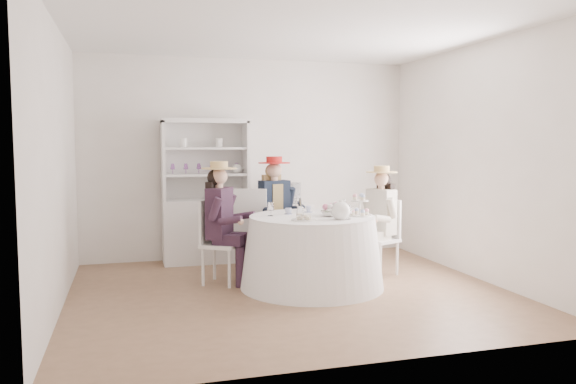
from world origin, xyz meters
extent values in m
plane|color=brown|center=(0.00, 0.00, 0.00)|extent=(4.50, 4.50, 0.00)
plane|color=white|center=(0.00, 0.00, 2.70)|extent=(4.50, 4.50, 0.00)
plane|color=silver|center=(0.00, 2.00, 1.35)|extent=(4.50, 0.00, 4.50)
plane|color=silver|center=(0.00, -2.00, 1.35)|extent=(4.50, 0.00, 4.50)
plane|color=silver|center=(-2.25, 0.00, 1.35)|extent=(0.00, 4.50, 4.50)
plane|color=silver|center=(2.25, 0.00, 1.35)|extent=(0.00, 4.50, 4.50)
cone|color=white|center=(0.28, 0.15, 0.38)|extent=(1.56, 1.56, 0.76)
cylinder|color=white|center=(0.28, 0.15, 0.77)|extent=(1.36, 1.36, 0.02)
cube|color=silver|center=(-0.65, 1.75, 0.42)|extent=(1.18, 0.80, 0.83)
cube|color=silver|center=(-0.65, 1.93, 1.34)|extent=(1.04, 0.45, 1.02)
cube|color=silver|center=(-0.65, 1.75, 1.85)|extent=(1.18, 0.80, 0.06)
cube|color=silver|center=(-1.18, 1.75, 1.34)|extent=(0.19, 0.40, 1.02)
cube|color=silver|center=(-0.11, 1.75, 1.34)|extent=(0.19, 0.40, 1.02)
cube|color=silver|center=(-0.65, 1.75, 1.15)|extent=(1.10, 0.73, 0.03)
cube|color=silver|center=(-0.65, 1.75, 1.50)|extent=(1.10, 0.73, 0.03)
sphere|color=white|center=(-0.23, 1.75, 1.23)|extent=(0.13, 0.13, 0.13)
cube|color=silver|center=(0.48, 1.66, 0.38)|extent=(0.54, 0.54, 0.76)
cylinder|color=black|center=(0.48, 1.66, 0.89)|extent=(0.35, 0.35, 0.28)
cube|color=silver|center=(-0.64, 0.56, 0.44)|extent=(0.53, 0.53, 0.04)
cylinder|color=silver|center=(-0.59, 0.34, 0.21)|extent=(0.03, 0.03, 0.43)
cylinder|color=silver|center=(-0.43, 0.60, 0.21)|extent=(0.03, 0.03, 0.43)
cylinder|color=silver|center=(-0.85, 0.51, 0.21)|extent=(0.03, 0.03, 0.43)
cylinder|color=silver|center=(-0.69, 0.77, 0.21)|extent=(0.03, 0.03, 0.43)
cube|color=silver|center=(-0.79, 0.65, 0.70)|extent=(0.22, 0.33, 0.48)
cube|color=black|center=(-0.66, 0.57, 0.79)|extent=(0.35, 0.40, 0.56)
cube|color=black|center=(-0.59, 0.42, 0.51)|extent=(0.35, 0.28, 0.12)
cylinder|color=black|center=(-0.47, 0.35, 0.22)|extent=(0.10, 0.10, 0.44)
cylinder|color=black|center=(-0.73, 0.38, 0.86)|extent=(0.19, 0.16, 0.27)
cube|color=black|center=(-0.49, 0.57, 0.51)|extent=(0.35, 0.28, 0.12)
cylinder|color=black|center=(-0.38, 0.49, 0.22)|extent=(0.10, 0.10, 0.44)
cylinder|color=black|center=(-0.52, 0.71, 0.86)|extent=(0.19, 0.16, 0.27)
cylinder|color=#D8A889|center=(-0.66, 0.57, 1.09)|extent=(0.09, 0.09, 0.08)
sphere|color=#D8A889|center=(-0.66, 0.57, 1.20)|extent=(0.18, 0.18, 0.18)
sphere|color=black|center=(-0.69, 0.59, 1.19)|extent=(0.18, 0.18, 0.18)
cube|color=black|center=(-0.72, 0.61, 0.96)|extent=(0.19, 0.24, 0.37)
cylinder|color=tan|center=(-0.66, 0.57, 1.29)|extent=(0.39, 0.39, 0.01)
cylinder|color=tan|center=(-0.66, 0.57, 1.33)|extent=(0.19, 0.19, 0.08)
cube|color=silver|center=(0.13, 1.15, 0.45)|extent=(0.47, 0.47, 0.04)
cylinder|color=silver|center=(0.01, 0.96, 0.22)|extent=(0.04, 0.04, 0.44)
cylinder|color=silver|center=(0.32, 1.02, 0.22)|extent=(0.04, 0.04, 0.44)
cylinder|color=silver|center=(-0.06, 1.27, 0.22)|extent=(0.04, 0.04, 0.44)
cylinder|color=silver|center=(0.26, 1.34, 0.22)|extent=(0.04, 0.04, 0.44)
cube|color=silver|center=(0.10, 1.32, 0.71)|extent=(0.38, 0.10, 0.50)
cube|color=#17202F|center=(0.13, 1.17, 0.81)|extent=(0.39, 0.27, 0.58)
cube|color=tan|center=(0.13, 1.17, 0.81)|extent=(0.18, 0.24, 0.50)
cube|color=#17202F|center=(0.07, 1.01, 0.53)|extent=(0.19, 0.36, 0.12)
cylinder|color=#17202F|center=(0.10, 0.88, 0.23)|extent=(0.10, 0.10, 0.46)
cylinder|color=#17202F|center=(-0.07, 1.09, 0.88)|extent=(0.12, 0.19, 0.27)
cube|color=#17202F|center=(0.24, 1.05, 0.53)|extent=(0.19, 0.36, 0.12)
cylinder|color=#17202F|center=(0.27, 0.91, 0.23)|extent=(0.10, 0.10, 0.46)
cylinder|color=#17202F|center=(0.34, 1.17, 0.88)|extent=(0.12, 0.19, 0.27)
cylinder|color=#D8A889|center=(0.13, 1.17, 1.12)|extent=(0.09, 0.09, 0.08)
sphere|color=#D8A889|center=(0.13, 1.17, 1.23)|extent=(0.19, 0.19, 0.19)
sphere|color=tan|center=(0.12, 1.21, 1.22)|extent=(0.19, 0.19, 0.19)
cube|color=tan|center=(0.11, 1.25, 0.98)|extent=(0.25, 0.13, 0.38)
cylinder|color=red|center=(0.13, 1.17, 1.32)|extent=(0.40, 0.40, 0.01)
cylinder|color=red|center=(0.13, 1.17, 1.36)|extent=(0.20, 0.20, 0.08)
cube|color=silver|center=(1.24, 0.47, 0.41)|extent=(0.48, 0.48, 0.04)
cylinder|color=silver|center=(1.05, 0.55, 0.20)|extent=(0.03, 0.03, 0.40)
cylinder|color=silver|center=(1.16, 0.28, 0.20)|extent=(0.03, 0.03, 0.40)
cylinder|color=silver|center=(1.32, 0.67, 0.20)|extent=(0.03, 0.03, 0.40)
cylinder|color=silver|center=(1.43, 0.40, 0.20)|extent=(0.03, 0.03, 0.40)
cube|color=silver|center=(1.39, 0.54, 0.66)|extent=(0.16, 0.33, 0.46)
cube|color=beige|center=(1.26, 0.48, 0.75)|extent=(0.30, 0.38, 0.53)
cube|color=beige|center=(1.11, 0.51, 0.49)|extent=(0.33, 0.23, 0.11)
cylinder|color=beige|center=(0.99, 0.46, 0.21)|extent=(0.09, 0.09, 0.42)
cylinder|color=beige|center=(1.15, 0.64, 0.82)|extent=(0.18, 0.14, 0.25)
cube|color=beige|center=(1.17, 0.35, 0.49)|extent=(0.33, 0.23, 0.11)
cylinder|color=beige|center=(1.05, 0.30, 0.21)|extent=(0.09, 0.09, 0.42)
cylinder|color=beige|center=(1.30, 0.29, 0.82)|extent=(0.18, 0.14, 0.25)
cylinder|color=#D8A889|center=(1.26, 0.48, 1.04)|extent=(0.08, 0.08, 0.07)
sphere|color=#D8A889|center=(1.26, 0.48, 1.14)|extent=(0.17, 0.17, 0.17)
sphere|color=black|center=(1.30, 0.50, 1.13)|extent=(0.17, 0.17, 0.17)
cube|color=black|center=(1.33, 0.51, 0.91)|extent=(0.15, 0.23, 0.35)
cylinder|color=tan|center=(1.26, 0.48, 1.22)|extent=(0.37, 0.37, 0.01)
cylinder|color=tan|center=(1.26, 0.48, 1.26)|extent=(0.18, 0.18, 0.07)
cube|color=silver|center=(-0.15, 1.18, 0.47)|extent=(0.54, 0.54, 0.04)
cylinder|color=silver|center=(0.07, 1.28, 0.23)|extent=(0.04, 0.04, 0.46)
cylinder|color=silver|center=(-0.25, 1.40, 0.23)|extent=(0.04, 0.04, 0.46)
cylinder|color=silver|center=(-0.05, 0.96, 0.23)|extent=(0.04, 0.04, 0.46)
cylinder|color=silver|center=(-0.36, 1.08, 0.23)|extent=(0.04, 0.04, 0.46)
cube|color=silver|center=(-0.21, 1.00, 0.75)|extent=(0.38, 0.17, 0.52)
imported|color=white|center=(0.08, 0.35, 0.81)|extent=(0.09, 0.09, 0.06)
imported|color=white|center=(0.34, 0.46, 0.81)|extent=(0.09, 0.09, 0.06)
imported|color=white|center=(0.57, 0.25, 0.82)|extent=(0.11, 0.11, 0.07)
imported|color=white|center=(0.45, 0.06, 0.80)|extent=(0.24, 0.24, 0.05)
sphere|color=#D86C92|center=(0.58, 0.14, 0.87)|extent=(0.07, 0.07, 0.07)
sphere|color=white|center=(0.56, 0.18, 0.87)|extent=(0.07, 0.07, 0.07)
sphere|color=#D86C92|center=(0.52, 0.20, 0.87)|extent=(0.07, 0.07, 0.07)
sphere|color=white|center=(0.48, 0.18, 0.87)|extent=(0.07, 0.07, 0.07)
sphere|color=#D86C92|center=(0.46, 0.14, 0.87)|extent=(0.07, 0.07, 0.07)
sphere|color=white|center=(0.48, 0.10, 0.87)|extent=(0.07, 0.07, 0.07)
sphere|color=#D86C92|center=(0.52, 0.08, 0.87)|extent=(0.07, 0.07, 0.07)
sphere|color=white|center=(0.56, 0.10, 0.87)|extent=(0.07, 0.07, 0.07)
sphere|color=white|center=(0.48, -0.20, 0.87)|extent=(0.20, 0.20, 0.20)
cylinder|color=white|center=(0.60, -0.20, 0.88)|extent=(0.12, 0.03, 0.10)
cylinder|color=white|center=(0.48, -0.20, 0.97)|extent=(0.04, 0.04, 0.02)
cylinder|color=white|center=(0.09, -0.16, 0.79)|extent=(0.26, 0.26, 0.01)
cube|color=beige|center=(0.04, -0.18, 0.81)|extent=(0.06, 0.04, 0.03)
cube|color=beige|center=(0.09, -0.16, 0.82)|extent=(0.07, 0.05, 0.03)
cube|color=beige|center=(0.14, -0.14, 0.81)|extent=(0.07, 0.06, 0.03)
cube|color=beige|center=(0.07, -0.12, 0.82)|extent=(0.07, 0.07, 0.03)
cube|color=beige|center=(0.12, -0.20, 0.81)|extent=(0.06, 0.07, 0.03)
cylinder|color=white|center=(0.77, 0.00, 0.79)|extent=(0.25, 0.25, 0.01)
cylinder|color=white|center=(0.77, 0.00, 0.86)|extent=(0.02, 0.02, 0.17)
cylinder|color=white|center=(0.77, 0.00, 0.95)|extent=(0.19, 0.19, 0.01)
camera|label=1|loc=(-1.62, -5.56, 1.56)|focal=35.00mm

